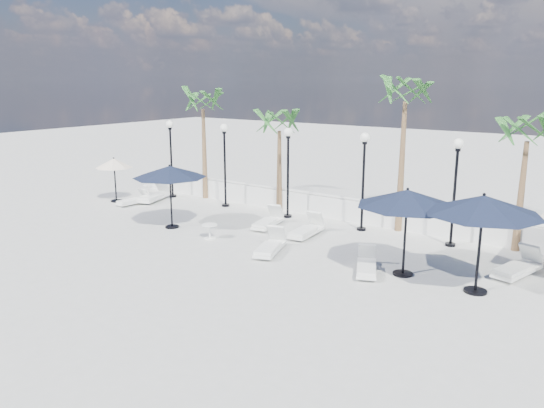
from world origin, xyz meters
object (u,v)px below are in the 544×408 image
Objects in this scene: lounger_4 at (366,266)px; parasol_cream_small at (114,164)px; lounger_5 at (270,246)px; lounger_0 at (133,200)px; lounger_2 at (268,221)px; lounger_1 at (154,195)px; lounger_7 at (517,267)px; parasol_navy_left at (170,172)px; parasol_navy_right at (407,198)px; lounger_3 at (307,230)px; parasol_navy_mid at (483,205)px.

parasol_cream_small is (-14.23, 1.89, 1.63)m from lounger_4.
lounger_0 is at bearing 148.87° from lounger_5.
lounger_2 is 6.01m from lounger_4.
lounger_1 is 16.65m from lounger_7.
lounger_5 is at bearing -145.23° from lounger_7.
lounger_5 is 0.96× the size of lounger_7.
lounger_0 is at bearing 158.14° from parasol_navy_left.
parasol_navy_right is at bearing -28.29° from lounger_2.
parasol_navy_left reaches higher than lounger_5.
parasol_navy_right reaches higher than lounger_4.
lounger_3 reaches higher than lounger_4.
lounger_5 is at bearing -171.47° from parasol_navy_right.
lounger_0 is at bearing 146.60° from lounger_4.
parasol_navy_right is (0.98, 0.49, 2.16)m from lounger_4.
lounger_1 is 9.27m from lounger_3.
parasol_navy_mid reaches higher than parasol_navy_right.
lounger_0 is 9.49m from lounger_3.
lounger_1 is at bearing 38.87° from parasol_cream_small.
lounger_1 is 1.12× the size of lounger_3.
parasol_navy_right is 1.39× the size of parasol_cream_small.
lounger_5 is at bearing -3.88° from parasol_navy_left.
parasol_cream_small reaches higher than lounger_7.
parasol_navy_mid reaches higher than lounger_2.
parasol_cream_small reaches higher than lounger_0.
lounger_4 is at bearing -132.45° from lounger_7.
lounger_7 is 0.73× the size of parasol_navy_left.
lounger_5 is 0.67× the size of parasol_navy_right.
parasol_navy_right reaches higher than lounger_0.
lounger_3 is at bearing 158.59° from parasol_navy_right.
lounger_0 is 16.89m from lounger_7.
lounger_2 is 8.90m from parasol_cream_small.
lounger_4 is at bearing -30.82° from lounger_1.
lounger_3 is at bearing 122.55° from lounger_4.
lounger_7 reaches higher than lounger_0.
lounger_4 is at bearing -1.08° from parasol_navy_left.
lounger_0 is 0.83× the size of lounger_3.
lounger_1 is 1.12× the size of lounger_2.
lounger_7 is at bearing 7.46° from lounger_4.
parasol_navy_mid reaches higher than parasol_navy_left.
parasol_cream_small is at bearing 162.88° from parasol_navy_left.
lounger_4 is 4.54m from lounger_7.
lounger_1 is 2.42m from parasol_cream_small.
lounger_4 is 0.62× the size of parasol_navy_right.
parasol_navy_right reaches higher than parasol_cream_small.
lounger_7 reaches higher than lounger_2.
parasol_navy_left reaches higher than parasol_cream_small.
parasol_navy_mid reaches higher than lounger_4.
parasol_cream_small is (-10.72, 2.08, 1.61)m from lounger_5.
parasol_navy_left is (-5.05, -2.11, 2.01)m from lounger_3.
parasol_cream_small reaches higher than lounger_2.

